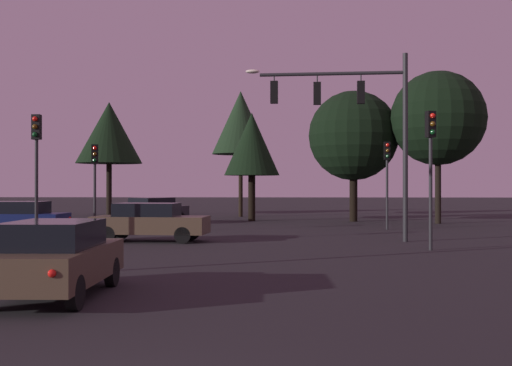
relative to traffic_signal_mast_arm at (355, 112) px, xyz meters
The scene contains 15 objects.
ground_plane 8.84m from the traffic_signal_mast_arm, 133.60° to the left, with size 168.00×168.00×0.00m, color black.
traffic_signal_mast_arm is the anchor object (origin of this frame).
traffic_light_corner_left 12.23m from the traffic_signal_mast_arm, 166.90° to the right, with size 0.31×0.35×4.78m.
traffic_light_corner_right 12.11m from the traffic_signal_mast_arm, 164.11° to the left, with size 0.35×0.38×4.10m.
traffic_light_median 4.37m from the traffic_signal_mast_arm, 57.33° to the right, with size 0.36×0.38×4.77m.
traffic_light_far_side 7.27m from the traffic_signal_mast_arm, 69.61° to the left, with size 0.30×0.35×4.42m.
car_nearside_lane 15.25m from the traffic_signal_mast_arm, 121.01° to the right, with size 1.89×4.10×1.52m.
car_crossing_left 9.25m from the traffic_signal_mast_arm, behind, with size 4.69×2.11×1.52m.
car_crossing_right 15.36m from the traffic_signal_mast_arm, behind, with size 4.56×1.98×1.52m.
car_far_lane 15.41m from the traffic_signal_mast_arm, 133.83° to the left, with size 3.70×4.71×1.52m.
tree_behind_sign 25.39m from the traffic_signal_mast_arm, 127.49° to the left, with size 4.81×4.81×8.35m.
tree_left_far 13.51m from the traffic_signal_mast_arm, 83.19° to the left, with size 5.51×5.51×8.05m.
tree_center_horizon 13.14m from the traffic_signal_mast_arm, 61.43° to the left, with size 5.49×5.49×8.88m.
tree_right_cluster 19.76m from the traffic_signal_mast_arm, 106.75° to the left, with size 4.07×4.07×8.92m.
tree_lot_edge 14.56m from the traffic_signal_mast_arm, 108.77° to the left, with size 3.46×3.46×6.79m.
Camera 1 is at (1.83, -5.26, 2.22)m, focal length 43.12 mm.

